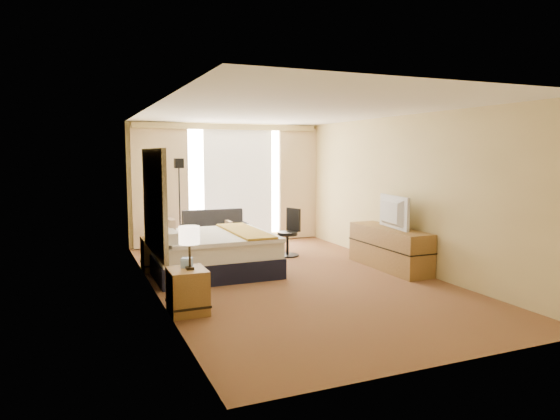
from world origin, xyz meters
name	(u,v)px	position (x,y,z in m)	size (l,w,h in m)	color
floor	(291,278)	(0.00, 0.00, 0.00)	(4.20, 7.00, 0.02)	maroon
ceiling	(292,111)	(0.00, 0.00, 2.60)	(4.20, 7.00, 0.02)	white
wall_back	(227,184)	(0.00, 3.50, 1.30)	(4.20, 0.02, 2.60)	beige
wall_front	(449,227)	(0.00, -3.50, 1.30)	(4.20, 0.02, 2.60)	beige
wall_left	(153,201)	(-2.10, 0.00, 1.30)	(0.02, 7.00, 2.60)	beige
wall_right	(404,192)	(2.10, 0.00, 1.30)	(0.02, 7.00, 2.60)	beige
headboard	(154,201)	(-2.06, 0.20, 1.28)	(0.06, 1.85, 1.50)	black
nightstand_left	(188,291)	(-1.87, -1.05, 0.28)	(0.45, 0.52, 0.55)	olive
nightstand_right	(156,253)	(-1.87, 1.45, 0.28)	(0.45, 0.52, 0.55)	olive
media_dresser	(389,248)	(1.83, 0.00, 0.35)	(0.50, 1.80, 0.70)	olive
window	(238,183)	(0.25, 3.47, 1.32)	(2.30, 0.02, 2.30)	white
curtains	(228,179)	(0.00, 3.39, 1.41)	(4.12, 0.19, 2.56)	beige
bed	(212,252)	(-1.06, 0.85, 0.34)	(1.92, 1.75, 0.93)	black
loveseat	(216,238)	(-0.52, 2.52, 0.27)	(1.34, 0.73, 0.83)	maroon
floor_lamp	(179,186)	(-1.15, 2.93, 1.31)	(0.24, 0.24, 1.86)	black
desk_chair	(289,235)	(0.68, 1.64, 0.41)	(0.45, 0.45, 0.91)	black
lamp_left	(189,236)	(-1.84, -1.09, 0.96)	(0.25, 0.25, 0.53)	black
lamp_right	(154,212)	(-1.88, 1.46, 0.99)	(0.27, 0.27, 0.57)	black
tissue_box	(187,263)	(-1.85, -0.96, 0.61)	(0.13, 0.13, 0.12)	#7E99C3
telephone	(155,236)	(-1.87, 1.43, 0.59)	(0.18, 0.14, 0.07)	black
television	(389,212)	(1.78, -0.03, 0.98)	(0.96, 0.13, 0.55)	black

